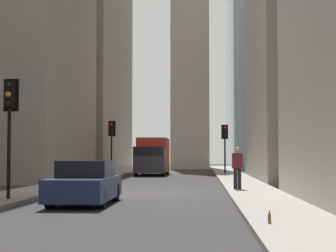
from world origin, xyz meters
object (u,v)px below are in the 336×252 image
Objects in this scene: sedan_navy at (85,184)px; traffic_light_foreground at (9,110)px; traffic_light_midblock at (112,135)px; traffic_light_far_junction at (225,138)px; delivery_truck at (152,156)px; discarded_bottle at (269,218)px; pedestrian at (237,166)px.

sedan_navy is 1.07× the size of traffic_light_foreground.
traffic_light_far_junction is at bearing -65.72° from traffic_light_midblock.
delivery_truck is 1.69× the size of traffic_light_midblock.
traffic_light_midblock is 28.22m from discarded_bottle.
sedan_navy is at bearing -94.94° from traffic_light_foreground.
discarded_bottle is at bearing -170.30° from delivery_truck.
delivery_truck is 1.74× the size of traffic_light_far_junction.
traffic_light_midblock reaches higher than sedan_navy.
pedestrian is at bearing 179.20° from traffic_light_far_junction.
pedestrian is (5.64, -7.90, -1.98)m from traffic_light_foreground.
traffic_light_midblock is (20.97, -0.03, -0.14)m from traffic_light_foreground.
traffic_light_foreground reaches higher than pedestrian.
traffic_light_foreground is at bearing 173.91° from delivery_truck.
traffic_light_foreground is at bearing 161.66° from traffic_light_far_junction.
delivery_truck is at bearing 90.69° from traffic_light_far_junction.
delivery_truck is 24.77m from traffic_light_foreground.
discarded_bottle is at bearing 179.40° from traffic_light_far_junction.
traffic_light_foreground is 1.08× the size of traffic_light_far_junction.
traffic_light_foreground is (-24.57, 2.62, 1.63)m from delivery_truck.
traffic_light_midblock reaches higher than discarded_bottle.
discarded_bottle is (-26.98, -7.82, -2.70)m from traffic_light_midblock.
traffic_light_midblock is 17.33m from pedestrian.
pedestrian is (5.87, -5.28, 0.45)m from sedan_navy.
sedan_navy reaches higher than discarded_bottle.
traffic_light_far_junction is (0.07, -5.55, 1.41)m from delivery_truck.
traffic_light_foreground is (0.23, 2.62, 2.43)m from sedan_navy.
pedestrian is at bearing -41.99° from sedan_navy.
traffic_light_midblock reaches higher than delivery_truck.
traffic_light_foreground reaches higher than sedan_navy.
pedestrian is (-15.33, -7.87, -1.84)m from traffic_light_midblock.
traffic_light_far_junction reaches higher than delivery_truck.
traffic_light_midblock is (21.20, 2.59, 2.28)m from sedan_navy.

